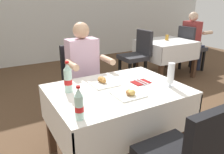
% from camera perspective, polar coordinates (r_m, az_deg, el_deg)
% --- Properties ---
extents(back_wall, '(11.00, 0.12, 2.87)m').
position_cam_1_polar(back_wall, '(5.65, -20.84, 17.50)').
color(back_wall, silver).
rests_on(back_wall, ground).
extents(main_dining_table, '(1.21, 0.90, 0.73)m').
position_cam_1_polar(main_dining_table, '(2.10, 1.37, -7.07)').
color(main_dining_table, white).
rests_on(main_dining_table, ground).
extents(chair_far_diner_seat, '(0.44, 0.50, 0.97)m').
position_cam_1_polar(chair_far_diner_seat, '(2.80, -7.60, -0.58)').
color(chair_far_diner_seat, black).
rests_on(chair_far_diner_seat, ground).
extents(seated_diner_far, '(0.50, 0.46, 1.26)m').
position_cam_1_polar(seated_diner_far, '(2.65, -7.05, 1.87)').
color(seated_diner_far, '#282D42').
rests_on(seated_diner_far, ground).
extents(plate_near_camera, '(0.25, 0.25, 0.06)m').
position_cam_1_polar(plate_near_camera, '(1.88, 4.36, -4.25)').
color(plate_near_camera, white).
rests_on(plate_near_camera, main_dining_table).
extents(plate_far_diner, '(0.24, 0.24, 0.07)m').
position_cam_1_polar(plate_far_diner, '(2.13, -2.35, -1.24)').
color(plate_far_diner, white).
rests_on(plate_far_diner, main_dining_table).
extents(beer_glass_left, '(0.07, 0.07, 0.23)m').
position_cam_1_polar(beer_glass_left, '(2.11, 14.87, 0.69)').
color(beer_glass_left, white).
rests_on(beer_glass_left, main_dining_table).
extents(cola_bottle_primary, '(0.06, 0.06, 0.24)m').
position_cam_1_polar(cola_bottle_primary, '(1.50, -8.47, -7.10)').
color(cola_bottle_primary, silver).
rests_on(cola_bottle_primary, main_dining_table).
extents(cola_bottle_secondary, '(0.07, 0.07, 0.28)m').
position_cam_1_polar(cola_bottle_secondary, '(1.95, -11.24, -0.40)').
color(cola_bottle_secondary, silver).
rests_on(cola_bottle_secondary, main_dining_table).
extents(napkin_cutlery_set, '(0.17, 0.19, 0.01)m').
position_cam_1_polar(napkin_cutlery_set, '(2.18, 7.41, -1.33)').
color(napkin_cutlery_set, maroon).
rests_on(napkin_cutlery_set, main_dining_table).
extents(background_dining_table, '(1.00, 0.88, 0.73)m').
position_cam_1_polar(background_dining_table, '(4.59, 13.61, 6.94)').
color(background_dining_table, white).
rests_on(background_dining_table, ground).
extents(background_chair_left, '(0.50, 0.44, 0.97)m').
position_cam_1_polar(background_chair_left, '(4.15, 6.40, 6.05)').
color(background_chair_left, '#2D2D33').
rests_on(background_chair_left, ground).
extents(background_chair_right, '(0.50, 0.44, 0.97)m').
position_cam_1_polar(background_chair_right, '(5.10, 19.49, 7.56)').
color(background_chair_right, '#2D2D33').
rests_on(background_chair_right, ground).
extents(background_patron, '(0.46, 0.50, 1.26)m').
position_cam_1_polar(background_patron, '(5.11, 20.05, 9.32)').
color(background_patron, '#282D42').
rests_on(background_patron, ground).
extents(background_table_tumbler, '(0.06, 0.06, 0.11)m').
position_cam_1_polar(background_table_tumbler, '(4.59, 13.95, 9.83)').
color(background_table_tumbler, '#C68928').
rests_on(background_table_tumbler, background_dining_table).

